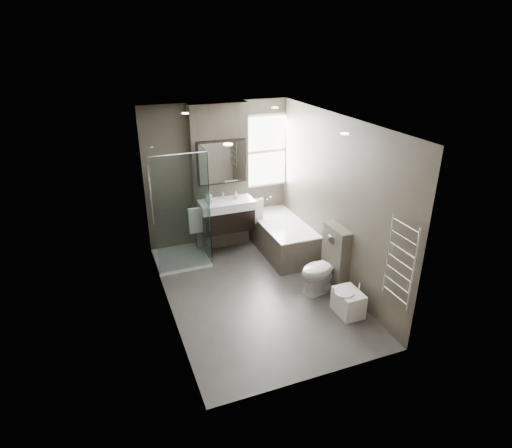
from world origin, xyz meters
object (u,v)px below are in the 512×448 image
bathtub (282,235)px  toilet (323,269)px  vanity (227,214)px  bidet (348,302)px

bathtub → toilet: 1.41m
bathtub → toilet: toilet is taller
vanity → bathtub: vanity is taller
bathtub → bidet: (0.09, -2.06, -0.13)m
bathtub → bidet: 2.07m
vanity → toilet: vanity is taller
vanity → toilet: size_ratio=1.27×
vanity → bathtub: (0.92, -0.33, -0.43)m
bathtub → toilet: bearing=-88.2°
vanity → bidet: size_ratio=2.04×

